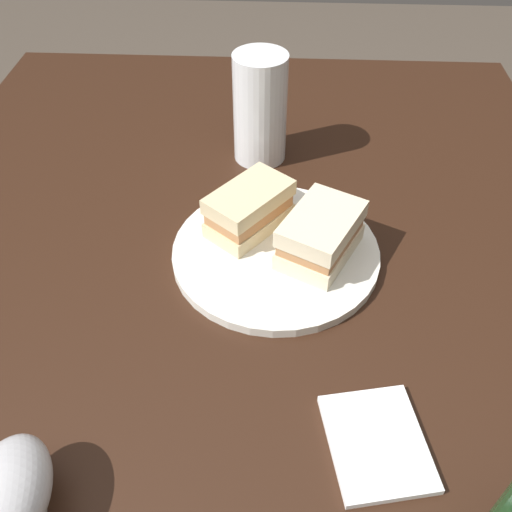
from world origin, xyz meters
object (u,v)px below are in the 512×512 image
sandwich_half_left (321,235)px  napkin (377,442)px  plate (276,252)px  sandwich_half_right (249,209)px  pint_glass (260,116)px  gravy_boat (6,499)px

sandwich_half_left → napkin: 0.26m
plate → sandwich_half_left: (0.01, 0.05, 0.04)m
sandwich_half_right → napkin: size_ratio=1.16×
pint_glass → napkin: 0.50m
sandwich_half_right → napkin: (0.30, 0.14, -0.04)m
sandwich_half_left → pint_glass: 0.25m
pint_glass → gravy_boat: pint_glass is taller
pint_glass → napkin: bearing=15.5°
sandwich_half_left → gravy_boat: sandwich_half_left is taller
plate → gravy_boat: bearing=-32.2°
napkin → sandwich_half_left: bearing=-169.0°
plate → sandwich_half_left: bearing=84.0°
sandwich_half_left → napkin: bearing=11.0°
sandwich_half_left → sandwich_half_right: (-0.05, -0.09, -0.00)m
pint_glass → gravy_boat: bearing=-17.9°
plate → sandwich_half_left: 0.07m
pint_glass → napkin: size_ratio=1.50×
sandwich_half_right → pint_glass: pint_glass is taller
sandwich_half_right → gravy_boat: (0.38, -0.18, -0.00)m
sandwich_half_right → gravy_boat: sandwich_half_right is taller
plate → pint_glass: 0.24m
sandwich_half_right → pint_glass: 0.19m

